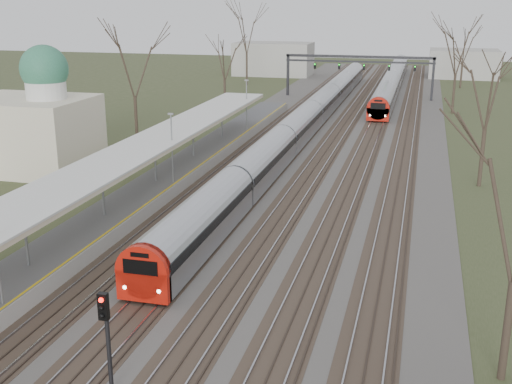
% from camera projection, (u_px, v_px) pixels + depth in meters
% --- Properties ---
extents(track_bed, '(24.00, 160.00, 0.22)m').
position_uv_depth(track_bed, '(326.00, 141.00, 64.26)').
color(track_bed, '#474442').
rests_on(track_bed, ground).
extents(platform, '(3.50, 69.00, 1.00)m').
position_uv_depth(platform, '(174.00, 175.00, 50.18)').
color(platform, '#9E9B93').
rests_on(platform, ground).
extents(canopy, '(4.10, 50.00, 3.11)m').
position_uv_depth(canopy, '(148.00, 145.00, 45.00)').
color(canopy, slate).
rests_on(canopy, platform).
extents(dome_building, '(10.00, 8.00, 10.30)m').
position_uv_depth(dome_building, '(31.00, 126.00, 52.77)').
color(dome_building, beige).
rests_on(dome_building, ground).
extents(signal_gantry, '(21.00, 0.59, 6.08)m').
position_uv_depth(signal_gantry, '(359.00, 64.00, 90.62)').
color(signal_gantry, black).
rests_on(signal_gantry, ground).
extents(tree_west_far, '(5.50, 5.50, 11.33)m').
position_uv_depth(tree_west_far, '(133.00, 63.00, 59.65)').
color(tree_west_far, '#2D231C').
rests_on(tree_west_far, ground).
extents(tree_east_far, '(5.00, 5.00, 10.30)m').
position_uv_depth(tree_east_far, '(489.00, 91.00, 46.80)').
color(tree_east_far, '#2D231C').
rests_on(tree_east_far, ground).
extents(train_near, '(2.62, 90.21, 3.05)m').
position_uv_depth(train_near, '(311.00, 114.00, 70.90)').
color(train_near, '#9DA0A7').
rests_on(train_near, ground).
extents(train_far, '(2.62, 60.21, 3.05)m').
position_uv_depth(train_far, '(392.00, 80.00, 100.69)').
color(train_far, '#9DA0A7').
rests_on(train_far, ground).
extents(signal_post, '(0.35, 0.45, 4.10)m').
position_uv_depth(signal_post, '(106.00, 328.00, 22.41)').
color(signal_post, black).
rests_on(signal_post, ground).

